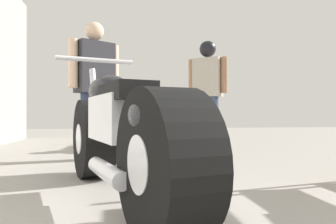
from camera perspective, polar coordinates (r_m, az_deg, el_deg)
ground_plane at (r=3.57m, az=-0.71°, el=-9.21°), size 17.56×17.56×0.00m
motorcycle_maroon_cruiser at (r=2.10m, az=-8.65°, el=-3.88°), size 0.94×2.17×1.02m
motorcycle_black_naked at (r=5.61m, az=-7.25°, el=-2.46°), size 0.64×1.77×0.83m
mechanic_in_blue at (r=4.00m, az=-12.83°, el=5.22°), size 0.61×0.46×1.66m
mechanic_with_helmet at (r=5.46m, az=7.02°, el=5.05°), size 0.63×0.50×1.77m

